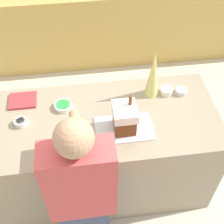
{
  "coord_description": "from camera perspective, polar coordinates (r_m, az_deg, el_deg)",
  "views": [
    {
      "loc": [
        -0.14,
        -1.55,
        2.65
      ],
      "look_at": [
        0.07,
        0.0,
        0.95
      ],
      "focal_mm": 50.0,
      "sensor_mm": 36.0,
      "label": 1
    }
  ],
  "objects": [
    {
      "name": "ground_plane",
      "position": [
        3.07,
        -1.37,
        -12.25
      ],
      "size": [
        12.0,
        12.0,
        0.0
      ],
      "primitive_type": "plane",
      "color": "beige"
    },
    {
      "name": "cookbook",
      "position": [
        2.56,
        -16.01,
        2.03
      ],
      "size": [
        0.21,
        0.18,
        0.02
      ],
      "color": "#B23338",
      "rests_on": "kitchen_island"
    },
    {
      "name": "candy_bowl_near_tray_right",
      "position": [
        2.58,
        12.5,
        3.78
      ],
      "size": [
        0.09,
        0.09,
        0.04
      ],
      "color": "silver",
      "rests_on": "kitchen_island"
    },
    {
      "name": "person",
      "position": [
        2.07,
        -5.33,
        -15.85
      ],
      "size": [
        0.41,
        0.51,
        1.57
      ],
      "color": "#424C6B",
      "rests_on": "ground_plane"
    },
    {
      "name": "candy_bowl_front_corner",
      "position": [
        2.55,
        9.94,
        3.86
      ],
      "size": [
        0.1,
        0.1,
        0.05
      ],
      "color": "white",
      "rests_on": "kitchen_island"
    },
    {
      "name": "baking_tray",
      "position": [
        2.28,
        2.22,
        -2.97
      ],
      "size": [
        0.42,
        0.27,
        0.01
      ],
      "color": "silver",
      "rests_on": "kitchen_island"
    },
    {
      "name": "kitchen_island",
      "position": [
        2.7,
        -1.54,
        -7.45
      ],
      "size": [
        1.78,
        0.81,
        0.89
      ],
      "color": "gray",
      "rests_on": "ground_plane"
    },
    {
      "name": "candy_bowl_behind_tray",
      "position": [
        2.44,
        -8.94,
        1.15
      ],
      "size": [
        0.14,
        0.14,
        0.04
      ],
      "color": "white",
      "rests_on": "kitchen_island"
    },
    {
      "name": "gingerbread_house",
      "position": [
        2.19,
        2.31,
        -1.03
      ],
      "size": [
        0.17,
        0.19,
        0.29
      ],
      "color": "brown",
      "rests_on": "baking_tray"
    },
    {
      "name": "back_cabinet_block",
      "position": [
        4.13,
        -4.81,
        15.52
      ],
      "size": [
        6.0,
        0.6,
        0.96
      ],
      "color": "tan",
      "rests_on": "ground_plane"
    },
    {
      "name": "decorative_tree",
      "position": [
        2.41,
        7.54,
        6.85
      ],
      "size": [
        0.11,
        0.11,
        0.41
      ],
      "color": "#DBD675",
      "rests_on": "kitchen_island"
    },
    {
      "name": "candy_bowl_far_right",
      "position": [
        2.38,
        -16.41,
        -1.8
      ],
      "size": [
        0.09,
        0.09,
        0.04
      ],
      "color": "white",
      "rests_on": "kitchen_island"
    }
  ]
}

